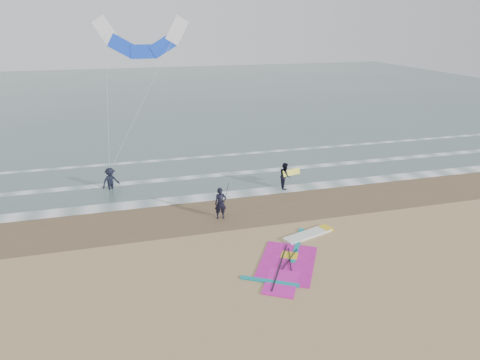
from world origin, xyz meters
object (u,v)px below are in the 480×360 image
object	(u,v)px
person_wading	(110,176)
surf_kite	(143,41)
person_standing	(221,203)
person_walking	(285,176)
windsurf_rig	(294,255)

from	to	relation	value
person_wading	surf_kite	world-z (taller)	surf_kite
person_standing	person_walking	distance (m)	6.03
windsurf_rig	person_walking	bearing A→B (deg)	72.15
person_wading	surf_kite	bearing A→B (deg)	20.58
person_standing	windsurf_rig	bearing A→B (deg)	-59.40
person_wading	person_standing	bearing A→B (deg)	-76.49
person_standing	surf_kite	bearing A→B (deg)	111.31
windsurf_rig	surf_kite	bearing A→B (deg)	110.53
surf_kite	person_wading	bearing A→B (deg)	-128.59
person_walking	surf_kite	bearing A→B (deg)	62.81
windsurf_rig	surf_kite	size ratio (longest dim) A/B	0.63
person_walking	person_wading	size ratio (longest dim) A/B	0.95
windsurf_rig	person_standing	size ratio (longest dim) A/B	3.30
windsurf_rig	person_wading	bearing A→B (deg)	127.42
person_wading	surf_kite	xyz separation A→B (m)	(2.89, 3.63, 8.08)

